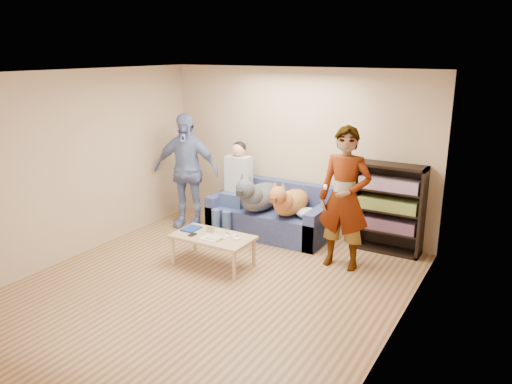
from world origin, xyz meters
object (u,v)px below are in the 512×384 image
Objects in this scene: camera_silver at (211,230)px; bookshelf at (388,206)px; notebook_blue at (191,229)px; coffee_table at (213,239)px; person_standing_left at (186,171)px; sofa at (271,217)px; dog_tan at (289,201)px; dog_gray at (259,196)px; person_standing_right at (345,199)px; person_seated at (235,184)px.

bookshelf is (2.03, 1.57, 0.23)m from camera_silver.
notebook_blue is 0.41m from coffee_table.
coffee_table is at bearing -56.52° from person_standing_left.
camera_silver is at bearing -56.04° from person_standing_left.
sofa is 1.86m from bookshelf.
sofa is (1.39, 0.35, -0.66)m from person_standing_left.
bookshelf is (2.31, 1.64, 0.25)m from notebook_blue.
person_standing_left reaches higher than dog_tan.
notebook_blue is 1.29m from dog_gray.
person_standing_right is 1.01× the size of sofa.
dog_gray reaches higher than coffee_table.
person_standing_right is at bearing -21.15° from person_standing_left.
camera_silver is 0.07× the size of person_seated.
person_standing_left is 0.86m from person_seated.
coffee_table is (-0.11, -1.45, 0.09)m from sofa.
dog_gray reaches higher than notebook_blue.
dog_gray is (0.40, 1.20, 0.24)m from notebook_blue.
dog_tan is at bearing 68.53° from coffee_table.
person_standing_right is 1.31× the size of person_seated.
person_seated is at bearing 177.99° from dog_tan.
person_standing_right is 1.17m from dog_tan.
dog_gray is 1.95m from bookshelf.
dog_tan is (0.98, -0.03, -0.13)m from person_seated.
sofa is at bearing 80.41° from camera_silver.
person_standing_right is 1.62m from dog_gray.
person_standing_right is at bearing 23.48° from camera_silver.
coffee_table is at bearing -70.45° from person_seated.
dog_tan is 1.06× the size of coffee_table.
dog_tan is (0.91, 1.24, 0.21)m from notebook_blue.
person_standing_left is 17.15× the size of camera_silver.
dog_gray is at bearing 71.57° from notebook_blue.
person_standing_left reaches higher than person_seated.
bookshelf is (1.40, 0.39, 0.04)m from dog_tan.
bookshelf is (2.38, 0.36, -0.09)m from person_seated.
sofa is at bearing 85.85° from coffee_table.
person_seated is 1.15× the size of dog_gray.
person_standing_left reaches higher than bookshelf.
notebook_blue is 1.32m from person_seated.
camera_silver is 1.16m from dog_gray.
person_seated is (-2.01, 0.49, -0.19)m from person_standing_right.
dog_gray is at bearing -175.35° from dog_tan.
person_standing_left is 1.61m from camera_silver.
dog_tan is 1.41m from coffee_table.
coffee_table is (0.12, -0.12, -0.07)m from camera_silver.
person_standing_right is at bearing -23.10° from sofa.
sofa is 0.56m from dog_tan.
dog_tan reaches higher than camera_silver.
camera_silver is at bearing -73.78° from person_seated.
bookshelf is at bearing 12.90° from dog_gray.
coffee_table is at bearing -7.13° from notebook_blue.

